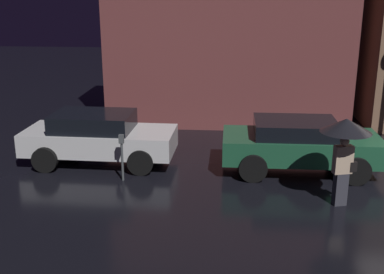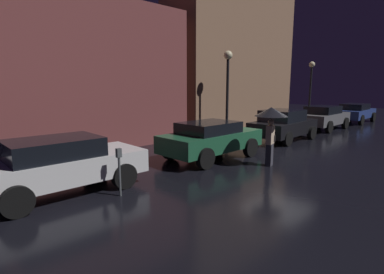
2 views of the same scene
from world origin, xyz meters
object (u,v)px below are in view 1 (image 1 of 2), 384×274
parked_car_white (99,136)px  parking_meter (122,152)px  parked_car_green (299,144)px  pedestrian_with_umbrella (345,135)px

parked_car_white → parking_meter: 1.58m
parked_car_green → parking_meter: bearing=-166.7°
parked_car_green → parking_meter: 4.64m
pedestrian_with_umbrella → parking_meter: size_ratio=1.66×
parking_meter → parked_car_white: bearing=126.6°
parked_car_white → parked_car_green: size_ratio=1.02×
parked_car_green → pedestrian_with_umbrella: pedestrian_with_umbrella is taller
parked_car_green → pedestrian_with_umbrella: size_ratio=2.04×
parked_car_white → parking_meter: bearing=-51.9°
parking_meter → parked_car_green: bearing=13.2°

